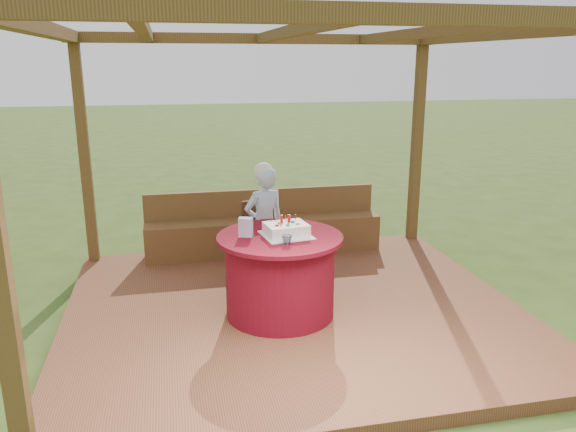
% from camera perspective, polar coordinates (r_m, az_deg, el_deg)
% --- Properties ---
extents(ground, '(60.00, 60.00, 0.00)m').
position_cam_1_polar(ground, '(5.82, 0.53, -10.18)').
color(ground, '#344E1A').
rests_on(ground, ground).
extents(deck, '(4.50, 4.00, 0.12)m').
position_cam_1_polar(deck, '(5.79, 0.53, -9.65)').
color(deck, brown).
rests_on(deck, ground).
extents(pergola, '(4.50, 4.00, 2.72)m').
position_cam_1_polar(pergola, '(5.25, 0.60, 14.25)').
color(pergola, brown).
rests_on(pergola, deck).
extents(bench, '(3.00, 0.42, 0.80)m').
position_cam_1_polar(bench, '(7.25, -2.46, -1.66)').
color(bench, brown).
rests_on(bench, deck).
extents(table, '(1.20, 1.20, 0.81)m').
position_cam_1_polar(table, '(5.44, -0.82, -5.98)').
color(table, maroon).
rests_on(table, deck).
extents(chair, '(0.47, 0.47, 0.84)m').
position_cam_1_polar(chair, '(6.54, -2.72, -1.83)').
color(chair, '#3C1F13').
rests_on(chair, deck).
extents(elderly_woman, '(0.55, 0.45, 1.35)m').
position_cam_1_polar(elderly_woman, '(6.19, -2.43, -0.68)').
color(elderly_woman, '#96C3DF').
rests_on(elderly_woman, deck).
extents(birthday_cake, '(0.49, 0.49, 0.19)m').
position_cam_1_polar(birthday_cake, '(5.30, -0.19, -1.37)').
color(birthday_cake, white).
rests_on(birthday_cake, table).
extents(gift_bag, '(0.15, 0.12, 0.18)m').
position_cam_1_polar(gift_bag, '(5.27, -4.32, -1.13)').
color(gift_bag, '#E594CC').
rests_on(gift_bag, table).
extents(drinking_glass, '(0.09, 0.09, 0.08)m').
position_cam_1_polar(drinking_glass, '(5.04, -0.11, -2.45)').
color(drinking_glass, silver).
rests_on(drinking_glass, table).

